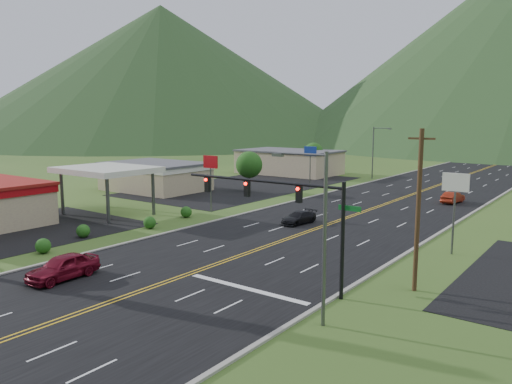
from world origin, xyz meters
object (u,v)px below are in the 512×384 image
Objects in this scene: car_dark_mid at (299,218)px; car_red_far at (453,198)px; car_red_near at (63,267)px; traffic_signal at (285,203)px; gas_canopy at (107,171)px; streetlight_west at (375,149)px; streetlight_east at (319,227)px.

car_red_far is (9.02, 21.91, 0.08)m from car_dark_mid.
car_red_near is at bearing -90.05° from car_dark_mid.
traffic_signal is 29.59m from gas_canopy.
streetlight_east is at bearing -69.14° from streetlight_west.
streetlight_west is 0.90× the size of gas_canopy.
traffic_signal is 3.07× the size of car_red_far.
gas_canopy is at bearing 164.30° from traffic_signal.
car_red_near is at bearing -44.38° from gas_canopy.
streetlight_east reaches higher than car_dark_mid.
streetlight_west is at bearing 110.80° from car_dark_mid.
traffic_signal is at bearing -15.70° from gas_canopy.
car_red_near is at bearing -147.92° from traffic_signal.
traffic_signal is 38.54m from car_red_far.
gas_canopy is 41.75m from car_red_far.
streetlight_west is 2.11× the size of car_red_far.
car_red_near reaches higher than car_red_far.
streetlight_west is (-22.86, 60.00, 0.00)m from streetlight_east.
car_dark_mid is at bearing 23.23° from gas_canopy.
traffic_signal reaches higher than car_red_far.
streetlight_east reaches higher than car_red_near.
gas_canopy is at bearing 53.10° from car_red_far.
streetlight_west is 1.83× the size of car_red_near.
gas_canopy is (-33.18, 12.00, -0.31)m from streetlight_east.
streetlight_east is 1.83× the size of car_red_near.
car_red_far is (-0.02, 38.26, -4.63)m from traffic_signal.
gas_canopy is (-10.32, -48.00, -0.31)m from streetlight_west.
car_dark_mid is 23.69m from car_red_far.
car_dark_mid is at bearing -77.04° from streetlight_west.
streetlight_east is 35.28m from gas_canopy.
car_red_near is at bearing -167.57° from streetlight_east.
streetlight_east is at bearing 9.71° from car_red_near.
car_dark_mid is at bearing 79.39° from car_red_near.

